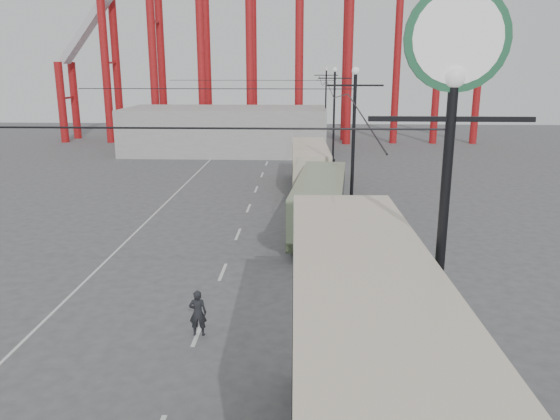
{
  "coord_description": "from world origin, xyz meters",
  "views": [
    {
      "loc": [
        2.76,
        -13.82,
        9.26
      ],
      "look_at": [
        1.68,
        10.14,
        3.0
      ],
      "focal_mm": 35.0,
      "sensor_mm": 36.0,
      "label": 1
    }
  ],
  "objects_px": {
    "lamp_post_near": "(449,142)",
    "single_decker_cream": "(310,164)",
    "double_decker_bus": "(359,376)",
    "single_decker_green": "(320,202)",
    "pedestrian": "(198,313)"
  },
  "relations": [
    {
      "from": "lamp_post_near",
      "to": "double_decker_bus",
      "type": "distance_m",
      "value": 5.03
    },
    {
      "from": "single_decker_green",
      "to": "single_decker_cream",
      "type": "xyz_separation_m",
      "value": [
        -0.5,
        12.03,
        0.09
      ]
    },
    {
      "from": "single_decker_cream",
      "to": "pedestrian",
      "type": "bearing_deg",
      "value": -100.81
    },
    {
      "from": "lamp_post_near",
      "to": "single_decker_cream",
      "type": "bearing_deg",
      "value": 94.34
    },
    {
      "from": "single_decker_cream",
      "to": "pedestrian",
      "type": "xyz_separation_m",
      "value": [
        -4.15,
        -24.89,
        -1.04
      ]
    },
    {
      "from": "double_decker_bus",
      "to": "single_decker_green",
      "type": "xyz_separation_m",
      "value": [
        -0.22,
        20.57,
        -1.41
      ]
    },
    {
      "from": "single_decker_cream",
      "to": "lamp_post_near",
      "type": "bearing_deg",
      "value": -87.02
    },
    {
      "from": "pedestrian",
      "to": "single_decker_cream",
      "type": "bearing_deg",
      "value": -101.87
    },
    {
      "from": "double_decker_bus",
      "to": "single_decker_green",
      "type": "height_order",
      "value": "double_decker_bus"
    },
    {
      "from": "single_decker_cream",
      "to": "double_decker_bus",
      "type": "bearing_deg",
      "value": -90.09
    },
    {
      "from": "lamp_post_near",
      "to": "double_decker_bus",
      "type": "height_order",
      "value": "lamp_post_near"
    },
    {
      "from": "single_decker_cream",
      "to": "pedestrian",
      "type": "height_order",
      "value": "single_decker_cream"
    },
    {
      "from": "double_decker_bus",
      "to": "single_decker_cream",
      "type": "height_order",
      "value": "double_decker_bus"
    },
    {
      "from": "double_decker_bus",
      "to": "single_decker_green",
      "type": "relative_size",
      "value": 0.93
    },
    {
      "from": "lamp_post_near",
      "to": "single_decker_cream",
      "type": "xyz_separation_m",
      "value": [
        -2.4,
        31.68,
        -5.96
      ]
    }
  ]
}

